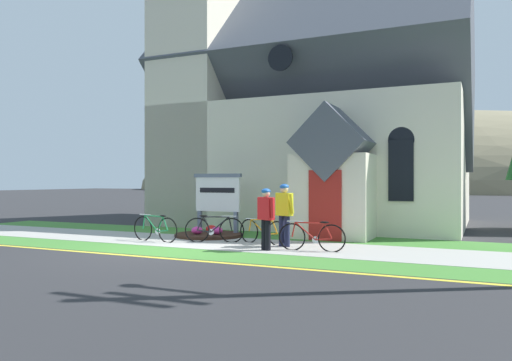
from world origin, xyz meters
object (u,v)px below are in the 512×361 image
at_px(cyclist_in_blue_jersey, 266,215).
at_px(bicycle_orange, 312,237).
at_px(bicycle_green, 214,229).
at_px(church_sign, 218,195).
at_px(bicycle_yellow, 155,228).
at_px(bicycle_black, 263,231).
at_px(cyclist_in_yellow_jersey, 284,210).

bearing_deg(cyclist_in_blue_jersey, bicycle_orange, 20.12).
bearing_deg(bicycle_green, church_sign, 116.13).
relative_size(bicycle_orange, bicycle_yellow, 1.01).
bearing_deg(cyclist_in_blue_jersey, bicycle_black, 117.20).
xyz_separation_m(bicycle_yellow, cyclist_in_blue_jersey, (3.70, -0.36, 0.54)).
distance_m(church_sign, cyclist_in_yellow_jersey, 3.58).
height_order(bicycle_orange, cyclist_in_blue_jersey, cyclist_in_blue_jersey).
distance_m(church_sign, bicycle_green, 2.15).
relative_size(bicycle_yellow, bicycle_black, 1.02).
xyz_separation_m(church_sign, bicycle_yellow, (-0.80, -2.31, -0.92)).
bearing_deg(bicycle_black, bicycle_yellow, -165.76).
bearing_deg(cyclist_in_yellow_jersey, cyclist_in_blue_jersey, -100.93).
height_order(bicycle_green, cyclist_in_yellow_jersey, cyclist_in_yellow_jersey).
distance_m(bicycle_orange, cyclist_in_blue_jersey, 1.29).
xyz_separation_m(bicycle_orange, bicycle_black, (-1.69, 0.75, -0.01)).
distance_m(bicycle_yellow, cyclist_in_yellow_jersey, 3.95).
distance_m(bicycle_orange, bicycle_yellow, 4.80).
bearing_deg(church_sign, cyclist_in_yellow_jersey, -30.64).
bearing_deg(bicycle_green, cyclist_in_yellow_jersey, -2.03).
bearing_deg(bicycle_green, bicycle_yellow, -160.83).
bearing_deg(bicycle_black, bicycle_orange, -23.97).
height_order(bicycle_orange, cyclist_in_yellow_jersey, cyclist_in_yellow_jersey).
xyz_separation_m(bicycle_orange, bicycle_green, (-3.15, 0.54, 0.01)).
bearing_deg(cyclist_in_yellow_jersey, bicycle_black, 158.86).
bearing_deg(cyclist_in_blue_jersey, cyclist_in_yellow_jersey, 79.07).
height_order(bicycle_orange, bicycle_black, bicycle_black).
bearing_deg(church_sign, bicycle_green, -63.87).
height_order(bicycle_orange, bicycle_green, bicycle_green).
height_order(church_sign, bicycle_green, church_sign).
xyz_separation_m(church_sign, cyclist_in_blue_jersey, (2.90, -2.68, -0.39)).
bearing_deg(bicycle_yellow, cyclist_in_blue_jersey, -5.60).
xyz_separation_m(bicycle_green, cyclist_in_blue_jersey, (2.05, -0.94, 0.54)).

